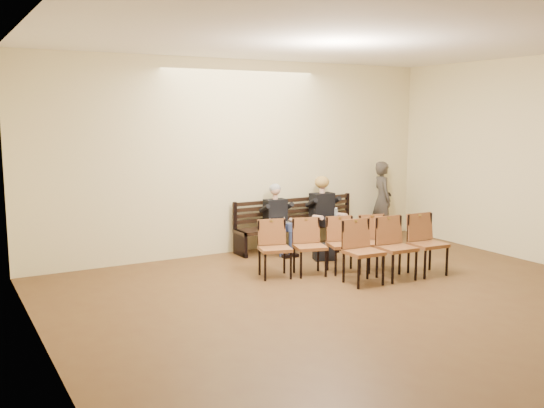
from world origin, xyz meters
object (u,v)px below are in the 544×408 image
(water_bottle, at_px, (336,220))
(chair_row_front, at_px, (327,246))
(seated_woman, at_px, (325,214))
(chair_row_back, at_px, (397,248))
(bench, at_px, (300,236))
(seated_man, at_px, (278,220))
(passerby, at_px, (382,194))
(bag, at_px, (325,252))
(laptop, at_px, (280,224))

(water_bottle, xyz_separation_m, chair_row_front, (-1.17, -1.40, -0.11))
(seated_woman, xyz_separation_m, chair_row_back, (-0.35, -2.46, -0.15))
(bench, xyz_separation_m, water_bottle, (0.56, -0.38, 0.33))
(bench, bearing_deg, seated_man, -167.58)
(water_bottle, relative_size, passerby, 0.12)
(water_bottle, distance_m, bag, 1.01)
(chair_row_front, bearing_deg, bench, 85.91)
(seated_man, height_order, laptop, seated_man)
(seated_woman, xyz_separation_m, bag, (-0.60, -0.88, -0.50))
(seated_man, bearing_deg, chair_row_front, -92.14)
(passerby, xyz_separation_m, chair_row_back, (-1.93, -2.68, -0.42))
(water_bottle, distance_m, chair_row_back, 2.24)
(bench, height_order, seated_woman, seated_woman)
(seated_woman, height_order, chair_row_back, seated_woman)
(bench, xyz_separation_m, seated_woman, (0.49, -0.12, 0.41))
(bag, xyz_separation_m, chair_row_back, (0.25, -1.58, 0.34))
(seated_man, relative_size, passerby, 0.67)
(laptop, relative_size, bag, 0.83)
(seated_woman, distance_m, chair_row_front, 2.00)
(passerby, bearing_deg, seated_man, 112.72)
(bag, bearing_deg, passerby, 26.73)
(seated_man, height_order, passerby, passerby)
(bag, bearing_deg, seated_woman, 55.70)
(seated_man, relative_size, water_bottle, 5.73)
(passerby, relative_size, chair_row_front, 0.83)
(seated_woman, bearing_deg, chair_row_back, -98.02)
(bench, bearing_deg, passerby, 2.76)
(laptop, relative_size, chair_row_back, 0.18)
(seated_man, height_order, bag, seated_man)
(laptop, bearing_deg, chair_row_front, -95.60)
(seated_woman, bearing_deg, water_bottle, -73.98)
(passerby, bearing_deg, water_bottle, 125.64)
(seated_man, distance_m, seated_woman, 1.03)
(seated_woman, height_order, bag, seated_woman)
(seated_woman, bearing_deg, passerby, 7.90)
(seated_man, bearing_deg, laptop, -101.67)
(seated_woman, bearing_deg, laptop, -172.62)
(chair_row_front, bearing_deg, passerby, 49.80)
(seated_man, height_order, seated_woman, seated_woman)
(seated_woman, xyz_separation_m, water_bottle, (0.08, -0.26, -0.08))
(laptop, distance_m, bag, 0.97)
(bench, distance_m, water_bottle, 0.76)
(water_bottle, relative_size, bag, 0.56)
(seated_woman, xyz_separation_m, passerby, (1.59, 0.22, 0.26))
(bench, xyz_separation_m, passerby, (2.07, 0.10, 0.68))
(laptop, height_order, chair_row_front, chair_row_front)
(seated_woman, height_order, chair_row_front, seated_woman)
(water_bottle, relative_size, chair_row_back, 0.12)
(bag, height_order, chair_row_back, chair_row_back)
(bench, relative_size, bag, 6.89)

